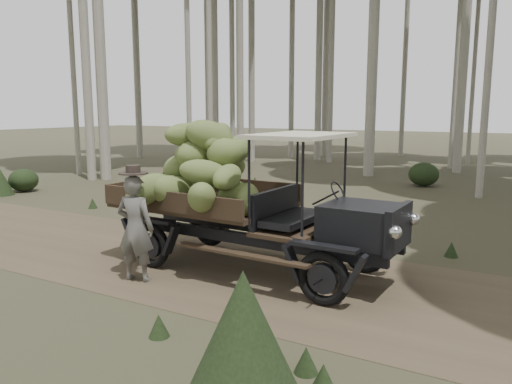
# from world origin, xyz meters

# --- Properties ---
(ground) EXTENTS (120.00, 120.00, 0.00)m
(ground) POSITION_xyz_m (0.00, 0.00, 0.00)
(ground) COLOR #473D2B
(ground) RESTS_ON ground
(dirt_track) EXTENTS (70.00, 4.00, 0.01)m
(dirt_track) POSITION_xyz_m (0.00, 0.00, 0.00)
(dirt_track) COLOR brown
(dirt_track) RESTS_ON ground
(banana_truck) EXTENTS (5.45, 2.72, 2.77)m
(banana_truck) POSITION_xyz_m (1.30, 0.13, 1.56)
(banana_truck) COLOR black
(banana_truck) RESTS_ON ground
(farmer) EXTENTS (0.73, 0.57, 1.95)m
(farmer) POSITION_xyz_m (0.39, -1.24, 0.92)
(farmer) COLOR #5B5953
(farmer) RESTS_ON ground
(undergrowth) EXTENTS (23.86, 24.83, 1.39)m
(undergrowth) POSITION_xyz_m (-2.36, -1.13, 0.49)
(undergrowth) COLOR #233319
(undergrowth) RESTS_ON ground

